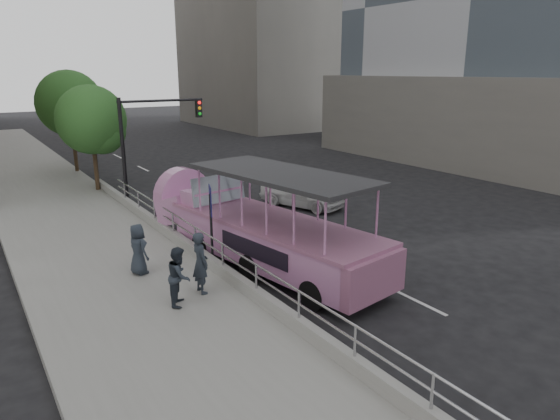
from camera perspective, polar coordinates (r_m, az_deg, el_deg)
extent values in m
plane|color=black|center=(15.69, 7.29, -8.44)|extent=(160.00, 160.00, 0.00)
cube|color=gray|center=(22.02, -22.22, -1.97)|extent=(5.50, 80.00, 0.30)
cube|color=#A0A09B|center=(15.44, -6.51, -6.89)|extent=(0.24, 30.00, 0.36)
cylinder|color=#B1B1B6|center=(9.57, 17.05, -19.18)|extent=(0.07, 0.07, 0.70)
cylinder|color=#B1B1B6|center=(10.71, 8.62, -14.56)|extent=(0.07, 0.07, 0.70)
cylinder|color=#B1B1B6|center=(12.08, 2.20, -10.70)|extent=(0.07, 0.07, 0.70)
cylinder|color=#B1B1B6|center=(13.61, -2.72, -7.57)|extent=(0.07, 0.07, 0.70)
cylinder|color=#B1B1B6|center=(15.24, -6.57, -5.05)|extent=(0.07, 0.07, 0.70)
cylinder|color=#B1B1B6|center=(16.96, -9.63, -3.01)|extent=(0.07, 0.07, 0.70)
cylinder|color=#B1B1B6|center=(18.73, -12.12, -1.35)|extent=(0.07, 0.07, 0.70)
cylinder|color=#B1B1B6|center=(20.54, -14.16, 0.03)|extent=(0.07, 0.07, 0.70)
cylinder|color=#B1B1B6|center=(22.38, -15.88, 1.18)|extent=(0.07, 0.07, 0.70)
cylinder|color=#B1B1B6|center=(24.25, -17.33, 2.15)|extent=(0.07, 0.07, 0.70)
cylinder|color=#B1B1B6|center=(15.24, -6.57, -5.05)|extent=(0.06, 22.00, 0.06)
cylinder|color=#B1B1B6|center=(15.13, -6.61, -3.88)|extent=(0.06, 22.00, 0.06)
cylinder|color=black|center=(13.90, 3.87, -9.65)|extent=(0.47, 0.91, 0.87)
cylinder|color=black|center=(15.38, 9.43, -7.26)|extent=(0.47, 0.91, 0.87)
cylinder|color=black|center=(15.73, -3.29, -6.54)|extent=(0.47, 0.91, 0.87)
cylinder|color=black|center=(17.06, 2.28, -4.73)|extent=(0.47, 0.91, 0.87)
cylinder|color=black|center=(17.79, -8.82, -4.03)|extent=(0.47, 0.91, 0.87)
cylinder|color=black|center=(18.97, -3.47, -2.61)|extent=(0.47, 0.91, 0.87)
cube|color=#B875A9|center=(16.32, -0.85, -3.60)|extent=(3.64, 8.22, 1.21)
cube|color=#B875A9|center=(19.81, -9.78, 0.39)|extent=(2.66, 2.40, 1.51)
cylinder|color=#B875A9|center=(20.42, -11.07, 1.62)|extent=(2.35, 1.03, 2.27)
cube|color=#935678|center=(13.71, 10.72, -7.72)|extent=(2.44, 0.72, 1.21)
cube|color=#935678|center=(16.11, -0.86, -1.37)|extent=(3.80, 8.52, 0.12)
cube|color=#242426|center=(15.43, 0.07, 4.10)|extent=(3.54, 6.71, 0.14)
cube|color=#90A0AA|center=(18.20, -7.04, 2.43)|extent=(2.23, 0.55, 1.01)
cube|color=#B875A9|center=(18.62, -7.78, 1.78)|extent=(2.25, 1.29, 0.48)
imported|color=silver|center=(24.12, 2.49, 2.08)|extent=(3.05, 4.56, 1.44)
imported|color=#262E38|center=(14.19, -9.09, -5.96)|extent=(0.44, 0.66, 1.78)
imported|color=#262E38|center=(13.64, -11.43, -7.39)|extent=(0.92, 0.98, 1.61)
imported|color=#262E38|center=(15.91, -15.91, -4.33)|extent=(0.67, 0.88, 1.59)
cylinder|color=black|center=(16.15, -7.82, -2.72)|extent=(0.08, 0.08, 2.64)
cube|color=#0B0C4F|center=(15.84, -7.97, 1.08)|extent=(0.24, 0.62, 0.95)
cube|color=silver|center=(15.85, -7.87, 1.10)|extent=(0.15, 0.40, 0.58)
cylinder|color=black|center=(24.49, -17.47, 6.07)|extent=(0.18, 0.18, 5.20)
cylinder|color=black|center=(24.85, -13.41, 12.07)|extent=(4.20, 0.12, 0.12)
cube|color=black|center=(25.59, -9.28, 11.36)|extent=(0.28, 0.22, 0.85)
sphere|color=red|center=(25.45, -9.19, 12.02)|extent=(0.16, 0.16, 0.16)
cylinder|color=#362718|center=(27.89, -20.31, 4.69)|extent=(0.22, 0.22, 3.08)
sphere|color=#2C6126|center=(27.57, -20.78, 9.63)|extent=(3.52, 3.52, 3.52)
sphere|color=#2C6126|center=(27.43, -19.71, 8.54)|extent=(2.42, 2.42, 2.42)
cylinder|color=#362718|center=(33.70, -22.42, 6.56)|extent=(0.22, 0.22, 3.47)
sphere|color=#2C6126|center=(33.44, -22.91, 11.17)|extent=(3.97, 3.97, 3.97)
sphere|color=#2C6126|center=(33.26, -22.01, 10.17)|extent=(2.73, 2.73, 2.73)
cube|color=slate|center=(44.71, 29.28, 9.36)|extent=(26.00, 26.00, 6.00)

